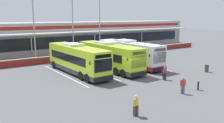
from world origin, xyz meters
TOP-DOWN VIEW (x-y plane):
  - ground_plane at (0.00, 0.00)m, footprint 200.00×200.00m
  - terminal_building at (-0.00, 26.91)m, footprint 70.00×13.00m
  - red_barrier_wall at (0.00, 14.50)m, footprint 60.00×0.40m
  - coach_bus_leftmost at (-4.45, 5.77)m, footprint 3.12×12.21m
  - coach_bus_left_centre at (0.13, 5.24)m, footprint 3.12×12.21m
  - coach_bus_centre at (4.11, 5.82)m, footprint 3.12×12.21m
  - bay_stripe_far_west at (-6.30, 6.00)m, footprint 0.14×13.00m
  - bay_stripe_west at (-2.10, 6.00)m, footprint 0.14×13.00m
  - bay_stripe_mid_west at (2.10, 6.00)m, footprint 0.14×13.00m
  - bay_stripe_centre at (6.30, 6.00)m, footprint 0.14×13.00m
  - pedestrian_with_handbag at (2.34, -2.90)m, footprint 0.62×0.30m
  - pedestrian_in_dark_coat at (0.03, -7.34)m, footprint 0.53×0.39m
  - pedestrian_child at (2.26, -7.45)m, footprint 0.29×0.26m
  - pedestrian_near_bin at (-6.94, -8.73)m, footprint 0.53×0.32m
  - lamp_post_west at (-6.59, 16.00)m, footprint 3.24×0.28m
  - lamp_post_centre at (0.55, 17.17)m, footprint 3.24×0.28m
  - lamp_post_east at (5.84, 16.79)m, footprint 3.24×0.28m
  - litter_bin at (9.90, -3.28)m, footprint 0.54×0.54m

SIDE VIEW (x-z plane):
  - ground_plane at x=0.00m, z-range 0.00..0.00m
  - bay_stripe_far_west at x=-6.30m, z-range 0.00..0.01m
  - bay_stripe_west at x=-2.10m, z-range 0.00..0.01m
  - bay_stripe_mid_west at x=2.10m, z-range 0.00..0.01m
  - bay_stripe_centre at x=6.30m, z-range 0.00..0.01m
  - litter_bin at x=9.90m, z-range 0.00..0.93m
  - pedestrian_child at x=2.26m, z-range 0.04..1.04m
  - red_barrier_wall at x=0.00m, z-range 0.01..1.10m
  - pedestrian_with_handbag at x=2.34m, z-range 0.05..1.67m
  - pedestrian_in_dark_coat at x=0.03m, z-range 0.06..1.68m
  - pedestrian_near_bin at x=-6.94m, z-range 0.06..1.68m
  - coach_bus_leftmost at x=-4.45m, z-range -0.10..3.68m
  - coach_bus_left_centre at x=0.13m, z-range -0.10..3.68m
  - coach_bus_centre at x=4.11m, z-range -0.10..3.68m
  - terminal_building at x=0.00m, z-range 0.01..6.01m
  - lamp_post_west at x=-6.59m, z-range 0.79..11.79m
  - lamp_post_centre at x=0.55m, z-range 0.79..11.79m
  - lamp_post_east at x=5.84m, z-range 0.79..11.79m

